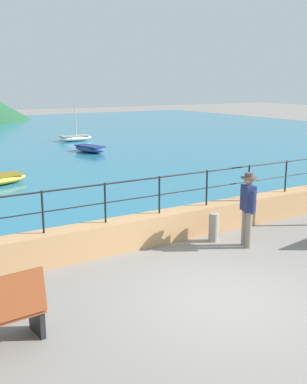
# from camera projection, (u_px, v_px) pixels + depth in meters

# --- Properties ---
(ground_plane) EXTENTS (120.00, 120.00, 0.00)m
(ground_plane) POSITION_uv_depth(u_px,v_px,m) (223.00, 299.00, 8.21)
(ground_plane) COLOR slate
(promenade_wall) EXTENTS (20.00, 0.56, 0.70)m
(promenade_wall) POSITION_uv_depth(u_px,v_px,m) (134.00, 232.00, 10.78)
(promenade_wall) COLOR tan
(promenade_wall) RESTS_ON ground
(railing) EXTENTS (18.44, 0.04, 0.90)m
(railing) POSITION_uv_depth(u_px,v_px,m) (133.00, 192.00, 10.56)
(railing) COLOR black
(railing) RESTS_ON promenade_wall
(person_walking) EXTENTS (0.38, 0.55, 1.75)m
(person_walking) POSITION_uv_depth(u_px,v_px,m) (248.00, 206.00, 10.64)
(person_walking) COLOR slate
(person_walking) RESTS_ON ground
(bollard) EXTENTS (0.24, 0.24, 0.69)m
(bollard) POSITION_uv_depth(u_px,v_px,m) (214.00, 227.00, 11.15)
(bollard) COLOR gray
(bollard) RESTS_ON ground
(boat_0) EXTENTS (2.31, 0.92, 2.10)m
(boat_0) POSITION_uv_depth(u_px,v_px,m) (75.00, 138.00, 29.87)
(boat_0) COLOR white
(boat_0) RESTS_ON lake_water
(boat_2) EXTENTS (1.38, 2.44, 0.36)m
(boat_2) POSITION_uv_depth(u_px,v_px,m) (90.00, 149.00, 25.10)
(boat_2) COLOR #2D4C9E
(boat_2) RESTS_ON lake_water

